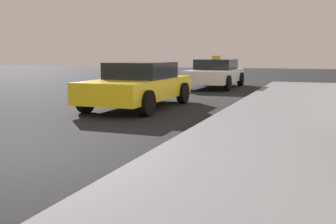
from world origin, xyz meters
TOP-DOWN VIEW (x-y plane):
  - ground_plane at (0.00, 0.00)m, footprint 80.00×80.00m
  - sidewalk at (4.00, 0.00)m, footprint 4.00×32.00m
  - car_yellow at (-0.58, 5.72)m, footprint 1.95×4.30m
  - car_white at (-0.25, 13.23)m, footprint 2.03×4.53m

SIDE VIEW (x-z plane):
  - ground_plane at x=0.00m, z-range 0.00..0.00m
  - sidewalk at x=4.00m, z-range 0.00..0.15m
  - car_yellow at x=-0.58m, z-range 0.01..1.28m
  - car_white at x=-0.25m, z-range -0.07..1.36m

